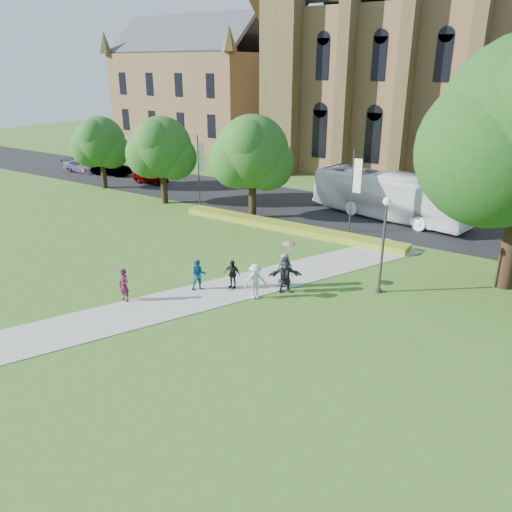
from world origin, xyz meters
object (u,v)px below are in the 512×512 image
Objects in this scene: car_0 at (151,177)px; car_2 at (82,166)px; tour_coach at (389,196)px; car_1 at (111,168)px; pedestrian_0 at (124,285)px; streetlamp at (384,234)px.

car_0 reaches higher than car_2.
tour_coach is 35.61m from car_2.
car_2 is at bearing 103.96° from tour_coach.
car_1 is (-6.65, 0.60, 0.08)m from car_0.
pedestrian_0 reaches higher than car_0.
car_1 is (-31.31, -0.72, -1.06)m from tour_coach.
car_1 is 2.60× the size of pedestrian_0.
streetlamp is at bearing -114.71° from car_0.
tour_coach is (-4.40, 13.79, -1.47)m from streetlamp.
pedestrian_0 is (-10.54, -8.29, -2.39)m from streetlamp.
streetlamp is 0.40× the size of tour_coach.
car_0 is 0.86× the size of car_1.
tour_coach is 2.87× the size of car_1.
car_1 is 33.01m from pedestrian_0.
streetlamp is at bearing -150.42° from tour_coach.
pedestrian_0 is (25.17, -21.36, 0.14)m from car_1.
tour_coach is 2.86× the size of car_2.
tour_coach reaches higher than car_1.
pedestrian_0 is at bearing 176.34° from tour_coach.
car_2 is (-35.56, -1.28, -1.15)m from tour_coach.
tour_coach is 7.46× the size of pedestrian_0.
car_0 is at bearing -104.30° from car_1.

